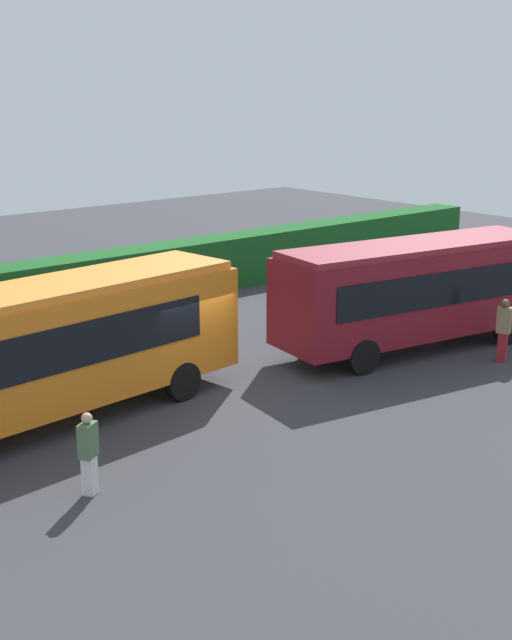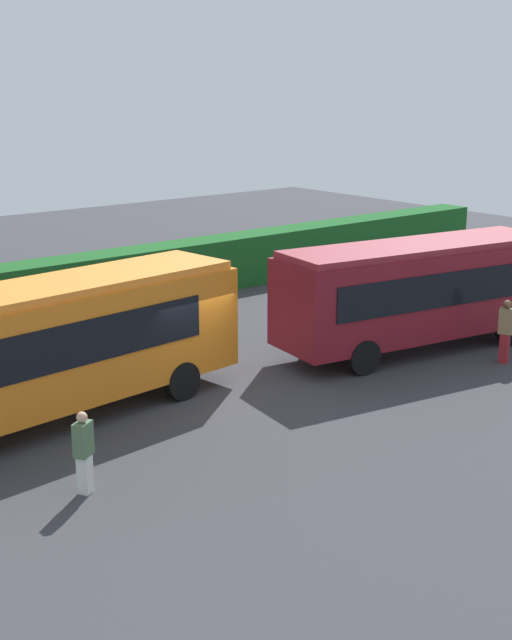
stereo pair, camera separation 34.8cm
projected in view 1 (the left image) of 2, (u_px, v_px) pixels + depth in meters
ground_plane at (190, 391)px, 23.03m from camera, size 64.00×64.00×0.00m
bus_orange at (52, 345)px, 20.49m from camera, size 10.21×3.39×3.34m
bus_maroon at (416, 288)px, 26.19m from camera, size 9.28×3.82×3.24m
person_left at (88, 452)px, 17.11m from camera, size 0.48×0.43×1.70m
person_center at (504, 328)px, 25.21m from camera, size 0.39×0.46×1.85m
hedge_row at (31, 293)px, 29.40m from camera, size 44.00×1.49×1.96m
traffic_cone at (440, 289)px, 32.89m from camera, size 0.36×0.36×0.60m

